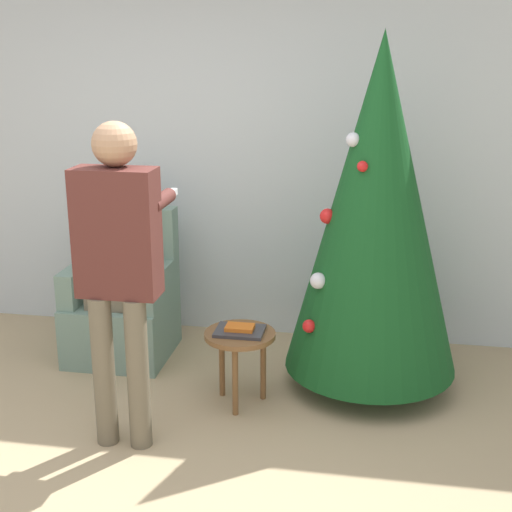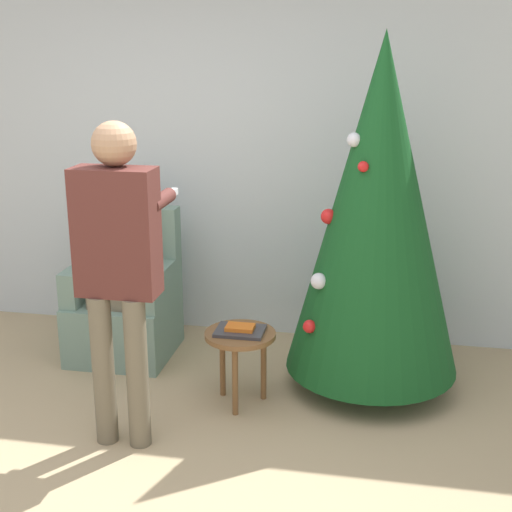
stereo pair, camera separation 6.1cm
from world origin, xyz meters
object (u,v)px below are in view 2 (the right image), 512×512
object	(u,v)px
person_seated	(122,262)
person_standing	(118,256)
armchair	(126,304)
side_stool	(240,343)
christmas_tree	(378,209)

from	to	relation	value
person_seated	person_standing	xyz separation A→B (m)	(0.41, -1.07, 0.38)
person_seated	person_standing	bearing A→B (deg)	-68.98
armchair	side_stool	distance (m)	1.12
side_stool	christmas_tree	bearing A→B (deg)	26.52
person_standing	side_stool	size ratio (longest dim) A/B	3.78
christmas_tree	person_seated	world-z (taller)	christmas_tree
person_seated	side_stool	distance (m)	1.14
christmas_tree	person_seated	distance (m)	1.80
armchair	person_standing	distance (m)	1.37
person_standing	person_seated	bearing A→B (deg)	111.02
armchair	christmas_tree	bearing A→B (deg)	-7.06
christmas_tree	person_standing	size ratio (longest dim) A/B	1.26
person_standing	side_stool	xyz separation A→B (m)	(0.54, 0.51, -0.66)
person_standing	christmas_tree	bearing A→B (deg)	34.22
christmas_tree	armchair	xyz separation A→B (m)	(-1.72, 0.21, -0.81)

